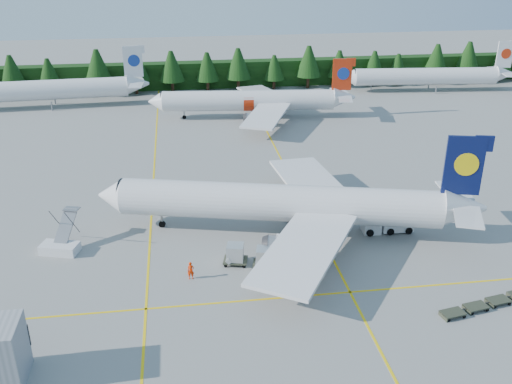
{
  "coord_description": "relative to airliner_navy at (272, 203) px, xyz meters",
  "views": [
    {
      "loc": [
        -9.96,
        -51.89,
        32.07
      ],
      "look_at": [
        -0.91,
        11.83,
        3.5
      ],
      "focal_mm": 40.0,
      "sensor_mm": 36.0,
      "label": 1
    }
  ],
  "objects": [
    {
      "name": "treeline_hedge",
      "position": [
        -0.42,
        74.43,
        -0.85
      ],
      "size": [
        220.0,
        4.0,
        6.0
      ],
      "primitive_type": "cube",
      "color": "black",
      "rests_on": "ground"
    },
    {
      "name": "airliner_red",
      "position": [
        2.74,
        47.9,
        -0.42
      ],
      "size": [
        39.17,
        32.1,
        11.39
      ],
      "rotation": [
        0.0,
        0.0,
        -0.09
      ],
      "color": "silver",
      "rests_on": "ground"
    },
    {
      "name": "uld_pair",
      "position": [
        -3.61,
        -7.18,
        -2.54
      ],
      "size": [
        5.88,
        3.68,
        1.94
      ],
      "rotation": [
        0.0,
        0.0,
        -0.22
      ],
      "color": "#343829",
      "rests_on": "ground"
    },
    {
      "name": "airliner_far_left",
      "position": [
        -39.12,
        61.1,
        -0.08
      ],
      "size": [
        41.37,
        6.27,
        12.02
      ],
      "rotation": [
        0.0,
        0.0,
        0.06
      ],
      "color": "silver",
      "rests_on": "ground"
    },
    {
      "name": "taxi_stripe_a",
      "position": [
        -14.42,
        12.43,
        -3.84
      ],
      "size": [
        0.25,
        120.0,
        0.01
      ],
      "primitive_type": "cube",
      "color": "yellow",
      "rests_on": "ground"
    },
    {
      "name": "taxi_stripe_cross",
      "position": [
        -0.42,
        -13.57,
        -3.84
      ],
      "size": [
        80.0,
        0.25,
        0.01
      ],
      "primitive_type": "cube",
      "color": "yellow",
      "rests_on": "ground"
    },
    {
      "name": "crew_b",
      "position": [
        -1.37,
        -10.98,
        -2.97
      ],
      "size": [
        1.07,
        1.0,
        1.76
      ],
      "primitive_type": "imported",
      "rotation": [
        0.0,
        0.0,
        3.66
      ],
      "color": "red",
      "rests_on": "ground"
    },
    {
      "name": "ground",
      "position": [
        -0.42,
        -7.57,
        -3.85
      ],
      "size": [
        320.0,
        320.0,
        0.0
      ],
      "primitive_type": "plane",
      "color": "gray",
      "rests_on": "ground"
    },
    {
      "name": "airliner_navy",
      "position": [
        0.0,
        0.0,
        0.0
      ],
      "size": [
        43.26,
        35.16,
        12.8
      ],
      "rotation": [
        0.0,
        0.0,
        -0.24
      ],
      "color": "silver",
      "rests_on": "ground"
    },
    {
      "name": "service_truck",
      "position": [
        13.72,
        -1.52,
        -2.42
      ],
      "size": [
        6.02,
        2.34,
        2.89
      ],
      "rotation": [
        0.0,
        0.0,
        -0.02
      ],
      "color": "silver",
      "rests_on": "ground"
    },
    {
      "name": "airstairs",
      "position": [
        -24.19,
        -1.1,
        -3.04
      ],
      "size": [
        4.55,
        6.18,
        3.7
      ],
      "rotation": [
        0.0,
        0.0,
        -0.29
      ],
      "color": "silver",
      "rests_on": "ground"
    },
    {
      "name": "crew_c",
      "position": [
        0.76,
        -8.49,
        -2.96
      ],
      "size": [
        0.57,
        0.78,
        1.78
      ],
      "primitive_type": "imported",
      "rotation": [
        0.0,
        0.0,
        1.48
      ],
      "color": "#E66204",
      "rests_on": "ground"
    },
    {
      "name": "dolly_train",
      "position": [
        17.81,
        -17.75,
        -3.44
      ],
      "size": [
        10.27,
        3.71,
        0.13
      ],
      "rotation": [
        0.0,
        0.0,
        0.18
      ],
      "color": "#343829",
      "rests_on": "ground"
    },
    {
      "name": "crew_a",
      "position": [
        -9.97,
        -8.87,
        -2.89
      ],
      "size": [
        0.71,
        0.47,
        1.92
      ],
      "primitive_type": "imported",
      "rotation": [
        0.0,
        0.0,
        -0.01
      ],
      "color": "red",
      "rests_on": "ground"
    },
    {
      "name": "taxi_stripe_b",
      "position": [
        5.58,
        12.43,
        -3.84
      ],
      "size": [
        0.25,
        120.0,
        0.01
      ],
      "primitive_type": "cube",
      "color": "yellow",
      "rests_on": "ground"
    },
    {
      "name": "airliner_far_right",
      "position": [
        45.16,
        63.57,
        -0.34
      ],
      "size": [
        38.53,
        6.89,
        11.2
      ],
      "rotation": [
        0.0,
        0.0,
        -0.09
      ],
      "color": "silver",
      "rests_on": "ground"
    }
  ]
}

